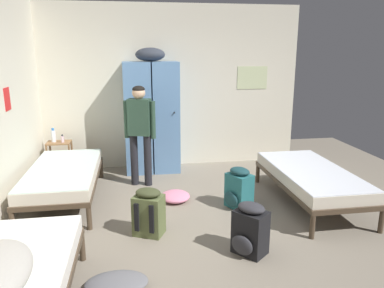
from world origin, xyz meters
name	(u,v)px	position (x,y,z in m)	size (l,w,h in m)	color
ground_plane	(195,227)	(0.00, 0.00, 0.00)	(8.00, 8.00, 0.00)	gray
room_backdrop	(96,98)	(-1.17, 1.20, 1.40)	(4.52, 5.06, 2.79)	beige
locker_bank	(152,115)	(-0.37, 2.22, 0.97)	(0.90, 0.55, 2.07)	#5B84B2
shelf_unit	(60,155)	(-1.90, 2.20, 0.35)	(0.38, 0.30, 0.57)	brown
bed_left_rear	(63,175)	(-1.65, 1.05, 0.38)	(0.90, 1.90, 0.49)	#473828
bed_right	(311,177)	(1.65, 0.44, 0.38)	(0.90, 1.90, 0.49)	#473828
bed_left_front	(4,287)	(-1.65, -1.45, 0.38)	(0.90, 1.90, 0.49)	#473828
person_traveler	(140,126)	(-0.59, 1.53, 0.92)	(0.47, 0.28, 1.53)	black
water_bottle	(53,136)	(-1.98, 2.22, 0.67)	(0.07, 0.07, 0.23)	white
lotion_bottle	(62,139)	(-1.83, 2.16, 0.63)	(0.05, 0.05, 0.13)	beige
backpack_olive	(149,212)	(-0.54, -0.08, 0.26)	(0.39, 0.40, 0.55)	#566038
backpack_black	(250,230)	(0.45, -0.67, 0.26)	(0.42, 0.41, 0.55)	black
backpack_teal	(239,189)	(0.66, 0.47, 0.26)	(0.41, 0.40, 0.55)	#23666B
clothes_pile_pink	(175,196)	(-0.14, 0.83, 0.06)	(0.40, 0.44, 0.12)	pink
clothes_pile_grey	(116,283)	(-0.88, -1.05, 0.05)	(0.56, 0.38, 0.10)	slate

